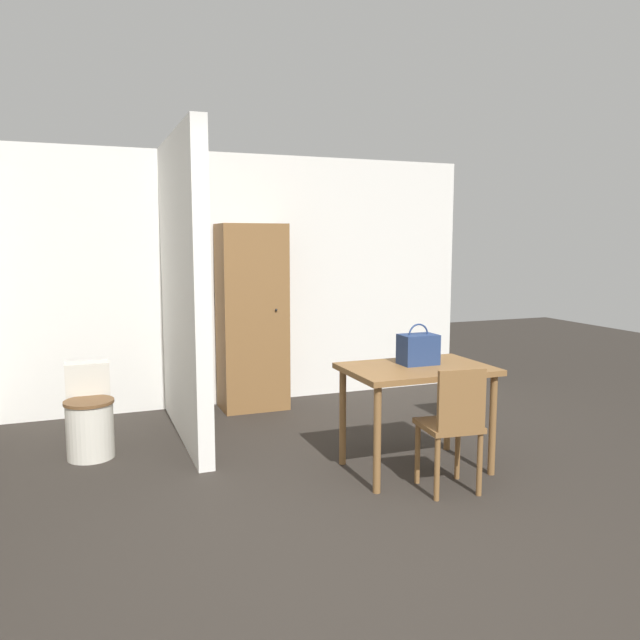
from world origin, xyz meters
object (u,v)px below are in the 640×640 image
object	(u,v)px
dining_table	(417,380)
handbag	(418,349)
wooden_chair	(453,424)
space_heater	(460,393)
toilet	(89,417)
wooden_cabinet	(252,317)

from	to	relation	value
dining_table	handbag	bearing A→B (deg)	55.83
wooden_chair	handbag	size ratio (longest dim) A/B	2.85
handbag	space_heater	distance (m)	1.51
dining_table	toilet	xyz separation A→B (m)	(-2.19, 1.16, -0.36)
dining_table	space_heater	bearing A→B (deg)	43.89
wooden_chair	wooden_cabinet	world-z (taller)	wooden_cabinet
space_heater	wooden_chair	bearing A→B (deg)	-125.24
wooden_chair	space_heater	xyz separation A→B (m)	(1.03, 1.46, -0.23)
toilet	wooden_chair	bearing A→B (deg)	-36.29
dining_table	toilet	distance (m)	2.50
toilet	handbag	size ratio (longest dim) A/B	2.34
handbag	space_heater	xyz separation A→B (m)	(1.00, 0.94, -0.63)
handbag	wooden_cabinet	xyz separation A→B (m)	(-0.70, 1.99, 0.03)
wooden_chair	toilet	distance (m)	2.74
dining_table	space_heater	world-z (taller)	dining_table
dining_table	wooden_chair	size ratio (longest dim) A/B	1.21
handbag	space_heater	world-z (taller)	handbag
wooden_cabinet	wooden_chair	bearing A→B (deg)	-75.15
dining_table	toilet	bearing A→B (deg)	152.16
wooden_chair	wooden_cabinet	size ratio (longest dim) A/B	0.47
dining_table	toilet	size ratio (longest dim) A/B	1.47
dining_table	handbag	xyz separation A→B (m)	(0.04, 0.07, 0.21)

